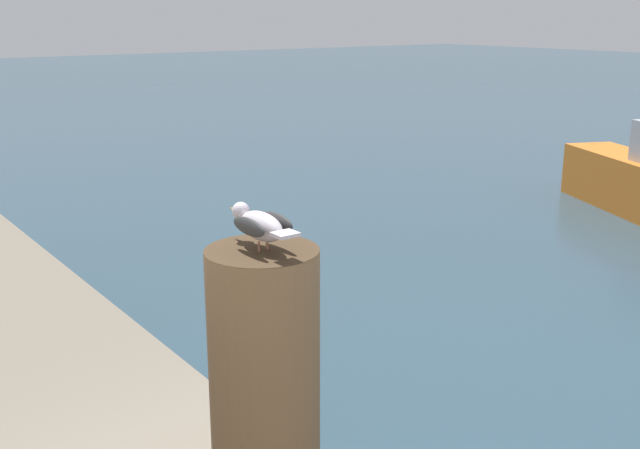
% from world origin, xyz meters
% --- Properties ---
extents(mooring_post, '(0.41, 0.41, 0.97)m').
position_xyz_m(mooring_post, '(-0.88, -0.25, 2.02)').
color(mooring_post, '#4C3823').
rests_on(mooring_post, harbor_quay).
extents(seagull, '(0.39, 0.15, 0.14)m').
position_xyz_m(seagull, '(-0.88, -0.25, 2.59)').
color(seagull, tan).
rests_on(seagull, mooring_post).
extents(boat_orange, '(4.62, 2.72, 1.60)m').
position_xyz_m(boat_orange, '(-5.72, 10.21, 0.54)').
color(boat_orange, orange).
rests_on(boat_orange, ground_plane).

